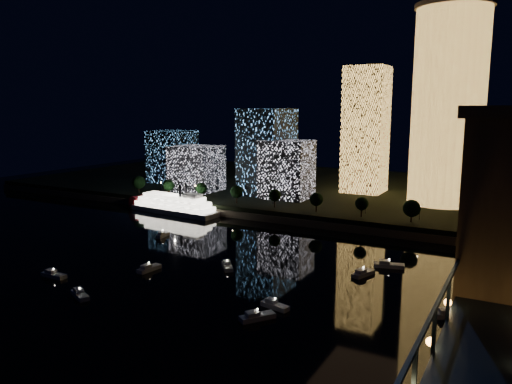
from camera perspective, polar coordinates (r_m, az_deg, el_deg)
ground at (r=137.97m, az=-3.30°, el=-11.44°), size 520.00×520.00×0.00m
far_bank at (r=281.38m, az=14.29°, el=-0.23°), size 420.00×160.00×5.00m
seawall at (r=208.42m, az=8.80°, el=-3.77°), size 420.00×6.00×3.00m
tower_cylindrical at (r=246.27m, az=21.12°, el=9.15°), size 34.00×34.00×89.72m
tower_rectangular at (r=268.70m, az=12.44°, el=6.93°), size 20.49×20.49×65.21m
midrise_blocks at (r=268.20m, az=-2.65°, el=3.82°), size 105.91×42.44×43.83m
truss_bridge at (r=117.40m, az=25.98°, el=-7.89°), size 13.00×266.00×50.00m
riverboat at (r=240.10m, az=-9.73°, el=-1.42°), size 50.37×14.25×14.98m
motorboats at (r=145.22m, az=-0.96°, el=-9.97°), size 116.12×69.91×2.78m
esplanade_trees at (r=223.90m, az=2.01°, el=-0.37°), size 166.48×6.94×8.97m
street_lamps at (r=230.92m, az=1.94°, el=-0.42°), size 132.70×0.70×5.65m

